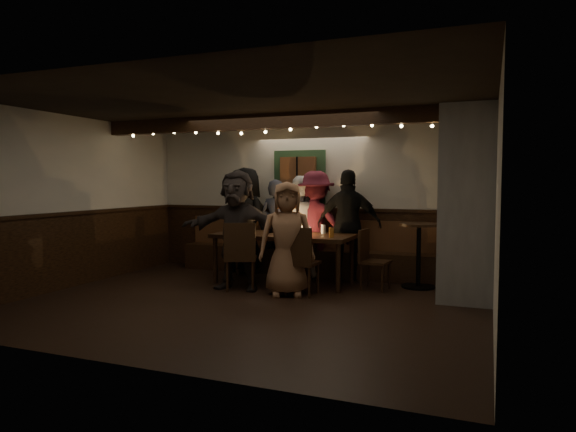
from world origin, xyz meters
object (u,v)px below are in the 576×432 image
at_px(chair_near_left, 240,252).
at_px(chair_end, 370,256).
at_px(person_c, 300,226).
at_px(person_d, 316,224).
at_px(person_e, 349,225).
at_px(person_g, 287,239).
at_px(dining_table, 283,238).
at_px(chair_near_right, 299,257).
at_px(person_f, 237,230).
at_px(high_top, 419,247).
at_px(person_a, 245,220).
at_px(person_b, 276,227).

xyz_separation_m(chair_near_left, chair_end, (1.73, 0.83, -0.07)).
bearing_deg(chair_near_left, person_c, 75.98).
relative_size(person_d, person_e, 0.99).
relative_size(chair_end, person_e, 0.49).
relative_size(chair_near_left, person_e, 0.56).
height_order(chair_end, person_g, person_g).
distance_m(dining_table, person_c, 0.73).
relative_size(chair_near_right, chair_end, 1.09).
bearing_deg(chair_near_right, person_g, -171.32).
relative_size(person_c, person_f, 0.96).
bearing_deg(chair_near_left, person_d, 67.06).
bearing_deg(person_f, chair_near_left, -45.16).
bearing_deg(chair_end, dining_table, -177.78).
distance_m(chair_near_right, high_top, 1.90).
distance_m(chair_near_right, person_g, 0.31).
distance_m(chair_near_right, person_a, 2.11).
height_order(chair_near_left, person_d, person_d).
bearing_deg(person_d, person_e, 175.22).
xyz_separation_m(chair_near_right, person_f, (-1.02, 0.09, 0.34)).
bearing_deg(high_top, person_d, 169.37).
bearing_deg(chair_end, chair_near_left, -154.54).
height_order(person_a, person_b, person_a).
height_order(person_a, person_g, person_a).
bearing_deg(chair_end, person_f, -158.16).
xyz_separation_m(high_top, person_b, (-2.47, 0.33, 0.20)).
distance_m(person_a, person_f, 1.41).
height_order(chair_near_right, person_b, person_b).
bearing_deg(high_top, person_f, -156.01).
relative_size(chair_near_left, high_top, 1.03).
relative_size(person_c, person_e, 0.95).
xyz_separation_m(chair_end, person_c, (-1.36, 0.66, 0.35)).
xyz_separation_m(chair_near_right, person_b, (-1.00, 1.52, 0.27)).
bearing_deg(person_b, person_d, -174.66).
xyz_separation_m(chair_near_left, person_f, (-0.10, 0.09, 0.32)).
bearing_deg(chair_end, person_g, -139.49).
bearing_deg(chair_near_right, high_top, 39.07).
bearing_deg(person_c, person_a, -2.40).
distance_m(dining_table, person_g, 0.89).
height_order(chair_near_right, person_a, person_a).
xyz_separation_m(chair_near_left, person_g, (0.74, -0.02, 0.23)).
xyz_separation_m(chair_end, person_a, (-2.35, 0.58, 0.42)).
distance_m(person_a, person_g, 1.97).
bearing_deg(person_b, person_e, -178.48).
bearing_deg(person_a, person_d, -152.84).
distance_m(chair_end, person_b, 1.97).
bearing_deg(person_e, person_d, -14.65).
distance_m(chair_end, high_top, 0.77).
bearing_deg(person_f, person_b, 85.94).
height_order(person_c, person_f, person_f).
relative_size(high_top, person_b, 0.60).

